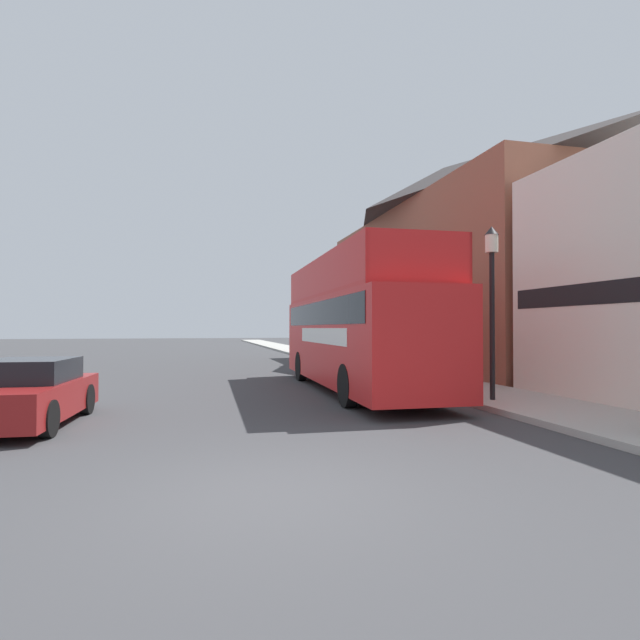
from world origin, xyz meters
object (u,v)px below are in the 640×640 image
parked_car_ahead_of_bus (321,356)px  parked_car_far_side (27,394)px  lamp_post_nearest (492,279)px  tour_bus (354,331)px  lamp_post_second (381,285)px  lamp_post_third (330,304)px

parked_car_ahead_of_bus → parked_car_far_side: bearing=-125.8°
lamp_post_nearest → tour_bus: bearing=123.9°
parked_car_ahead_of_bus → lamp_post_second: bearing=-63.1°
parked_car_ahead_of_bus → lamp_post_second: size_ratio=0.88×
tour_bus → lamp_post_nearest: size_ratio=2.42×
parked_car_ahead_of_bus → parked_car_far_side: (-8.79, -11.05, -0.02)m
tour_bus → lamp_post_second: (2.28, 3.69, 1.80)m
lamp_post_nearest → lamp_post_second: bearing=91.6°
lamp_post_nearest → lamp_post_second: lamp_post_second is taller
lamp_post_second → parked_car_far_side: bearing=-144.0°
parked_car_ahead_of_bus → lamp_post_nearest: 11.35m
tour_bus → lamp_post_third: bearing=80.2°
parked_car_ahead_of_bus → lamp_post_second: 4.90m
tour_bus → parked_car_ahead_of_bus: tour_bus is taller
parked_car_far_side → lamp_post_second: (10.37, 7.53, 3.03)m
lamp_post_second → lamp_post_third: lamp_post_second is taller
lamp_post_second → parked_car_ahead_of_bus: bearing=114.2°
parked_car_ahead_of_bus → lamp_post_second: (1.58, -3.52, 3.02)m
tour_bus → parked_car_ahead_of_bus: (0.70, 7.21, -1.22)m
lamp_post_second → tour_bus: bearing=-121.7°
lamp_post_third → lamp_post_second: bearing=-89.2°
tour_bus → lamp_post_third: 11.38m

